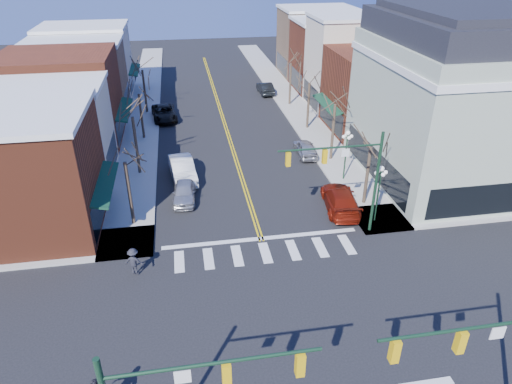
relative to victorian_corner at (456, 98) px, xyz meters
name	(u,v)px	position (x,y,z in m)	size (l,w,h in m)	color
ground	(288,324)	(-16.50, -14.50, -6.66)	(160.00, 160.00, 0.00)	black
sidewalk_left	(137,168)	(-25.25, 5.50, -6.58)	(3.50, 70.00, 0.15)	#9E9B93
sidewalk_right	(331,154)	(-7.75, 5.50, -6.58)	(3.50, 70.00, 0.15)	#9E9B93
bldg_left_brick_a	(14,176)	(-32.00, -2.75, -2.66)	(10.00, 8.50, 8.00)	maroon
bldg_left_stucco_a	(43,136)	(-32.00, 5.00, -2.91)	(10.00, 7.00, 7.50)	beige
bldg_left_brick_b	(62,99)	(-32.00, 13.00, -2.41)	(10.00, 9.00, 8.50)	maroon
bldg_left_tan	(78,80)	(-32.00, 21.25, -2.76)	(10.00, 7.50, 7.80)	#89684B
bldg_left_stucco_b	(88,62)	(-32.00, 29.00, -2.56)	(10.00, 8.00, 8.20)	beige
bldg_right_brick_a	(380,91)	(-1.00, 11.25, -2.66)	(10.00, 8.50, 8.00)	maroon
bldg_right_stucco	(354,64)	(-1.00, 19.00, -1.66)	(10.00, 7.00, 10.00)	beige
bldg_right_brick_b	(333,56)	(-1.00, 26.50, -2.41)	(10.00, 8.00, 8.50)	maroon
bldg_right_tan	(316,42)	(-1.00, 34.50, -2.16)	(10.00, 8.00, 9.00)	#89684B
victorian_corner	(456,98)	(0.00, 0.00, 0.00)	(12.25, 14.25, 13.30)	#A0AC95
traffic_mast_near_right	(499,359)	(-10.95, -21.90, -1.95)	(6.60, 0.28, 7.20)	#14331E
traffic_mast_far_right	(350,171)	(-10.95, -7.10, -1.95)	(6.60, 0.28, 7.20)	#14331E
lamppost_corner	(379,185)	(-8.30, -6.00, -3.70)	(0.36, 0.36, 4.33)	#14331E
lamppost_midblock	(346,147)	(-8.30, 0.50, -3.70)	(0.36, 0.36, 4.33)	#14331E
tree_left_a	(130,195)	(-24.90, -3.50, -4.28)	(0.24, 0.24, 4.76)	#382B21
tree_left_b	(136,146)	(-24.90, 4.50, -4.14)	(0.24, 0.24, 5.04)	#382B21
tree_left_c	(142,117)	(-24.90, 12.50, -4.38)	(0.24, 0.24, 4.55)	#382B21
tree_left_d	(145,92)	(-24.90, 20.50, -4.21)	(0.24, 0.24, 4.90)	#382B21
tree_right_a	(367,176)	(-8.10, -3.50, -4.35)	(0.24, 0.24, 4.62)	#382B21
tree_right_b	(333,133)	(-8.10, 4.50, -4.07)	(0.24, 0.24, 5.18)	#382B21
tree_right_c	(308,106)	(-8.10, 12.50, -4.24)	(0.24, 0.24, 4.83)	#382B21
tree_right_d	(290,85)	(-8.10, 20.50, -4.17)	(0.24, 0.24, 4.97)	#382B21
car_left_near	(184,192)	(-21.30, -0.61, -5.95)	(1.67, 4.16, 1.42)	#AEAEB3
car_left_mid	(183,169)	(-21.30, 2.98, -5.81)	(1.80, 5.15, 1.70)	silver
car_left_far	(164,113)	(-22.90, 17.88, -5.92)	(2.46, 5.34, 1.48)	black
car_right_near	(340,199)	(-10.10, -3.86, -5.86)	(2.22, 5.47, 1.59)	maroon
car_right_mid	(305,148)	(-10.10, 5.90, -5.95)	(1.66, 4.13, 1.41)	#ABABAF
car_right_far	(265,88)	(-10.10, 25.60, -5.92)	(1.56, 4.46, 1.47)	black
pedestrian_dark_b	(134,261)	(-24.45, -9.14, -5.66)	(1.10, 0.63, 1.70)	black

